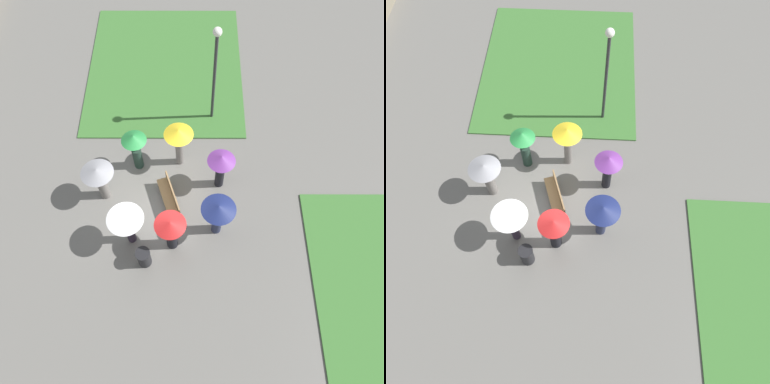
% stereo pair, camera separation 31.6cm
% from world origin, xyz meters
% --- Properties ---
extents(ground_plane, '(90.00, 90.00, 0.00)m').
position_xyz_m(ground_plane, '(0.00, 0.00, 0.00)').
color(ground_plane, '#66635E').
extents(lawn_patch_near, '(8.02, 6.92, 0.06)m').
position_xyz_m(lawn_patch_near, '(-7.04, 0.11, 0.03)').
color(lawn_patch_near, '#386B2D').
rests_on(lawn_patch_near, ground_plane).
extents(park_bench, '(1.72, 0.93, 0.90)m').
position_xyz_m(park_bench, '(-0.10, 0.56, 0.47)').
color(park_bench, brown).
rests_on(park_bench, ground_plane).
extents(lamp_post, '(0.32, 0.32, 4.39)m').
position_xyz_m(lamp_post, '(-4.18, 2.18, 2.82)').
color(lamp_post, '#2D2D30').
rests_on(lamp_post, ground_plane).
extents(trash_bin, '(0.50, 0.50, 0.88)m').
position_xyz_m(trash_bin, '(2.19, -0.24, 0.44)').
color(trash_bin, '#232326').
rests_on(trash_bin, ground_plane).
extents(crowd_person_red, '(1.03, 1.03, 1.88)m').
position_xyz_m(crowd_person_red, '(1.54, 0.68, 1.24)').
color(crowd_person_red, black).
rests_on(crowd_person_red, ground_plane).
extents(crowd_person_green, '(0.92, 0.92, 1.90)m').
position_xyz_m(crowd_person_green, '(-1.74, -0.72, 1.29)').
color(crowd_person_green, '#1E3328').
rests_on(crowd_person_green, ground_plane).
extents(crowd_person_purple, '(1.00, 1.00, 1.85)m').
position_xyz_m(crowd_person_purple, '(-0.92, 2.37, 1.35)').
color(crowd_person_purple, black).
rests_on(crowd_person_purple, ground_plane).
extents(crowd_person_yellow, '(1.07, 1.07, 2.00)m').
position_xyz_m(crowd_person_yellow, '(-1.92, 0.87, 1.53)').
color(crowd_person_yellow, slate).
rests_on(crowd_person_yellow, ground_plane).
extents(crowd_person_white, '(1.20, 1.20, 1.92)m').
position_xyz_m(crowd_person_white, '(1.35, -0.75, 1.50)').
color(crowd_person_white, '#2D2333').
rests_on(crowd_person_white, ground_plane).
extents(crowd_person_grey, '(1.14, 1.14, 1.79)m').
position_xyz_m(crowd_person_grey, '(-0.42, -1.87, 1.28)').
color(crowd_person_grey, slate).
rests_on(crowd_person_grey, ground_plane).
extents(crowd_person_navy, '(1.16, 1.16, 1.87)m').
position_xyz_m(crowd_person_navy, '(0.97, 2.21, 1.38)').
color(crowd_person_navy, '#282D47').
rests_on(crowd_person_navy, ground_plane).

